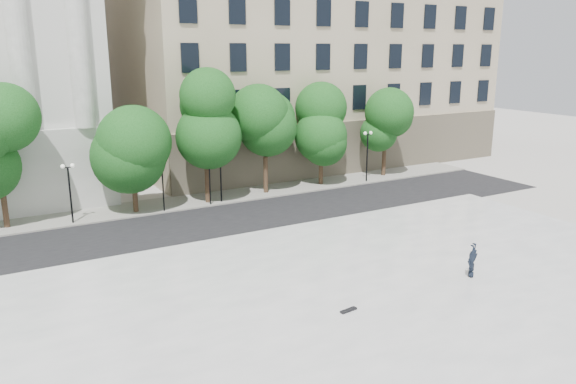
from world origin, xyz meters
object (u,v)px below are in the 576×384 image
at_px(person_lying, 471,273).
at_px(skateboard, 349,310).
at_px(traffic_light_west, 162,163).
at_px(traffic_light_east, 209,158).

relative_size(person_lying, skateboard, 2.06).
distance_m(traffic_light_west, skateboard, 20.34).
relative_size(traffic_light_west, person_lying, 2.44).
xyz_separation_m(traffic_light_west, person_lying, (9.22, -19.96, -2.95)).
height_order(traffic_light_west, traffic_light_east, traffic_light_west).
bearing_deg(person_lying, skateboard, 159.84).
height_order(traffic_light_east, skateboard, traffic_light_east).
height_order(traffic_light_east, person_lying, traffic_light_east).
relative_size(traffic_light_east, skateboard, 5.01).
distance_m(traffic_light_west, traffic_light_east, 3.54).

